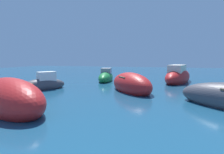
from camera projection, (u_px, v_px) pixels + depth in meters
moored_boat_0 at (131, 85)px, 11.86m from camera, size 4.00×4.45×1.59m
moored_boat_2 at (10, 99)px, 7.51m from camera, size 5.18×3.85×1.76m
moored_boat_4 at (178, 76)px, 16.29m from camera, size 3.25×5.78×1.94m
moored_boat_6 at (106, 77)px, 17.24m from camera, size 1.87×4.09×1.47m
moored_boat_7 at (44, 84)px, 12.52m from camera, size 2.64×3.20×1.46m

